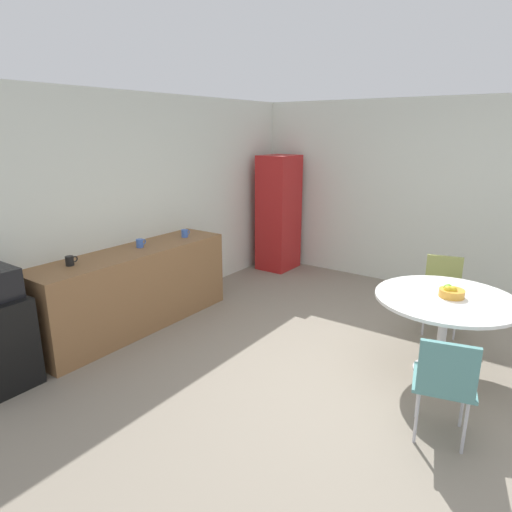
{
  "coord_description": "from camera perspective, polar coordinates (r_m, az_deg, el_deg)",
  "views": [
    {
      "loc": [
        -3.34,
        -1.19,
        2.18
      ],
      "look_at": [
        0.17,
        1.3,
        0.95
      ],
      "focal_mm": 31.15,
      "sensor_mm": 36.0,
      "label": 1
    }
  ],
  "objects": [
    {
      "name": "chair_olive",
      "position": [
        5.35,
        22.83,
        -3.42
      ],
      "size": [
        0.51,
        0.51,
        0.83
      ],
      "color": "silver",
      "rests_on": "ground_plane"
    },
    {
      "name": "round_table",
      "position": [
        4.34,
        23.12,
        -6.33
      ],
      "size": [
        1.23,
        1.23,
        0.75
      ],
      "color": "silver",
      "rests_on": "ground_plane"
    },
    {
      "name": "ground_plane",
      "position": [
        4.17,
        13.93,
        -16.17
      ],
      "size": [
        6.0,
        6.0,
        0.0
      ],
      "primitive_type": "plane",
      "color": "gray"
    },
    {
      "name": "wall_side_right",
      "position": [
        6.51,
        24.67,
        6.72
      ],
      "size": [
        0.1,
        6.0,
        2.6
      ],
      "primitive_type": "cube",
      "color": "silver",
      "rests_on": "ground_plane"
    },
    {
      "name": "mug_red",
      "position": [
        5.55,
        -9.13,
        2.9
      ],
      "size": [
        0.13,
        0.08,
        0.09
      ],
      "color": "#3F66BF",
      "rests_on": "counter_block"
    },
    {
      "name": "mug_white",
      "position": [
        4.7,
        -22.78,
        -0.57
      ],
      "size": [
        0.13,
        0.08,
        0.09
      ],
      "color": "black",
      "rests_on": "counter_block"
    },
    {
      "name": "counter_block",
      "position": [
        5.2,
        -15.29,
        -4.1
      ],
      "size": [
        2.37,
        0.6,
        0.9
      ],
      "primitive_type": "cube",
      "color": "brown",
      "rests_on": "ground_plane"
    },
    {
      "name": "fruit_bowl",
      "position": [
        4.31,
        23.75,
        -4.24
      ],
      "size": [
        0.22,
        0.22,
        0.11
      ],
      "color": "gold",
      "rests_on": "round_table"
    },
    {
      "name": "chair_teal",
      "position": [
        3.45,
        23.15,
        -14.25
      ],
      "size": [
        0.51,
        0.51,
        0.83
      ],
      "color": "silver",
      "rests_on": "ground_plane"
    },
    {
      "name": "mug_green",
      "position": [
        5.17,
        -14.67,
        1.61
      ],
      "size": [
        0.13,
        0.08,
        0.09
      ],
      "color": "#3F66BF",
      "rests_on": "counter_block"
    },
    {
      "name": "locker_cabinet",
      "position": [
        7.1,
        2.93,
        5.53
      ],
      "size": [
        0.6,
        0.5,
        1.8
      ],
      "primitive_type": "cube",
      "color": "#B21E1E",
      "rests_on": "ground_plane"
    },
    {
      "name": "wall_back",
      "position": [
        5.43,
        -15.93,
        5.99
      ],
      "size": [
        6.0,
        0.1,
        2.6
      ],
      "primitive_type": "cube",
      "color": "silver",
      "rests_on": "ground_plane"
    }
  ]
}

